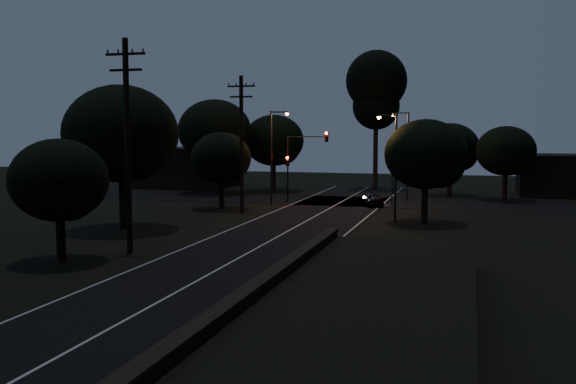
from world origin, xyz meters
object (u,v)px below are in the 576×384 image
Objects in this scene: streetlight_a at (273,150)px; car at (374,199)px; utility_pole_far at (242,142)px; tall_pine at (376,89)px; signal_right at (392,172)px; streetlight_b at (406,149)px; utility_pole_mid at (127,142)px; signal_mast at (306,153)px; streetlight_c at (393,159)px; signal_left at (288,170)px.

streetlight_a reaches higher than car.
utility_pole_far is 24.61m from tall_pine.
signal_right is 4.45m from streetlight_b.
utility_pole_mid reaches higher than signal_mast.
streetlight_a is 1.00× the size of streetlight_b.
tall_pine is 16.78m from signal_mast.
utility_pole_far is at bearing -96.59° from streetlight_a.
streetlight_c reaches higher than signal_right.
tall_pine is at bearing 100.93° from streetlight_c.
car is (-1.40, -0.90, -2.27)m from signal_right.
streetlight_b is at bearing 46.70° from utility_pole_far.
utility_pole_far is 6.10m from streetlight_a.
signal_right is 10.18m from streetlight_c.
streetlight_b is at bearing 22.05° from signal_left.
utility_pole_far is 8.64m from signal_mast.
tall_pine is 4.49× the size of car.
signal_left is 1.23× the size of car.
car is at bearing 106.14° from streetlight_c.
streetlight_b is (10.61, 6.00, 0.00)m from streetlight_a.
utility_pole_far is (0.00, 17.00, -0.25)m from utility_pole_mid.
tall_pine is (7.00, 40.00, 5.01)m from utility_pole_mid.
streetlight_b is at bearing 92.14° from streetlight_c.
utility_pole_far is 16.51m from streetlight_b.
signal_mast is (3.09, 7.99, -1.15)m from utility_pole_far.
streetlight_a is (-6.31, -17.00, -6.11)m from tall_pine.
streetlight_a is 1.07× the size of streetlight_c.
signal_left is 1.00× the size of signal_right.
tall_pine reaches higher than signal_mast.
utility_pole_far is 1.31× the size of streetlight_a.
car is at bearing 7.28° from streetlight_a.
utility_pole_mid is 17.00m from utility_pole_far.
streetlight_c is (11.14, -8.00, -0.29)m from streetlight_a.
signal_mast reaches higher than signal_left.
utility_pole_mid is 19.15m from streetlight_c.
signal_left is 8.17m from car.
tall_pine is 1.99× the size of streetlight_c.
utility_pole_far is at bearing 170.40° from streetlight_c.
signal_right is (9.20, 0.00, 0.00)m from signal_left.
streetlight_c reaches higher than signal_mast.
tall_pine is at bearing -99.04° from car.
tall_pine is at bearing 103.49° from signal_right.
utility_pole_mid is 1.76× the size of signal_mast.
streetlight_b reaches higher than signal_left.
utility_pole_far reaches higher than signal_right.
utility_pole_mid reaches higher than streetlight_a.
signal_mast is 0.78× the size of streetlight_a.
tall_pine reaches higher than streetlight_b.
streetlight_a is at bearing 83.41° from utility_pole_far.
streetlight_a is (-2.39, -1.99, 0.30)m from signal_mast.
streetlight_b is at bearing 80.00° from signal_right.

